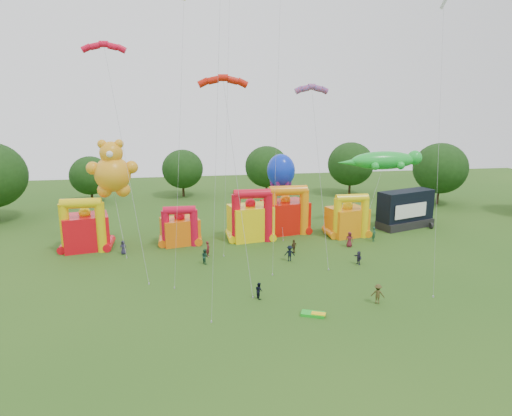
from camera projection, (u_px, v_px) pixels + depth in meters
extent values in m
plane|color=#244F16|center=(299.00, 341.00, 35.00)|extent=(160.00, 160.00, 0.00)
cylinder|color=#352314|center=(438.00, 194.00, 80.83)|extent=(0.44, 0.44, 3.72)
ellipsoid|color=#163510|center=(440.00, 168.00, 79.78)|extent=(9.30, 9.30, 8.89)
cylinder|color=#352314|center=(350.00, 186.00, 88.80)|extent=(0.44, 0.44, 3.51)
ellipsoid|color=#163510|center=(351.00, 164.00, 87.81)|extent=(8.77, 8.78, 8.39)
cylinder|color=#352314|center=(267.00, 187.00, 87.80)|extent=(0.44, 0.44, 3.30)
ellipsoid|color=#163510|center=(267.00, 167.00, 86.87)|extent=(8.25, 8.25, 7.88)
cylinder|color=#352314|center=(183.00, 189.00, 87.17)|extent=(0.44, 0.44, 3.09)
ellipsoid|color=#163510|center=(183.00, 169.00, 86.29)|extent=(7.73, 7.72, 7.38)
cylinder|color=#352314|center=(92.00, 195.00, 81.94)|extent=(0.44, 0.44, 2.88)
ellipsoid|color=#163510|center=(90.00, 175.00, 81.13)|extent=(7.20, 7.20, 6.88)
cube|color=red|center=(86.00, 232.00, 56.43)|extent=(6.02, 5.21, 4.28)
cylinder|color=yellow|center=(65.00, 229.00, 54.42)|extent=(1.16, 1.16, 6.11)
cylinder|color=yellow|center=(101.00, 227.00, 55.08)|extent=(1.16, 1.16, 6.11)
cylinder|color=yellow|center=(81.00, 203.00, 54.05)|extent=(4.69, 1.22, 1.22)
sphere|color=yellow|center=(85.00, 213.00, 55.87)|extent=(1.40, 1.40, 1.40)
cube|color=orange|center=(180.00, 231.00, 58.65)|extent=(5.22, 4.55, 3.28)
cylinder|color=red|center=(166.00, 229.00, 56.95)|extent=(0.99, 0.99, 4.69)
cylinder|color=red|center=(194.00, 228.00, 57.51)|extent=(0.99, 0.99, 4.69)
cylinder|color=red|center=(179.00, 210.00, 56.69)|extent=(4.02, 1.04, 1.04)
sphere|color=red|center=(180.00, 216.00, 58.20)|extent=(1.40, 1.40, 1.40)
cube|color=yellow|center=(250.00, 222.00, 60.55)|extent=(6.00, 5.14, 4.47)
cylinder|color=red|center=(236.00, 219.00, 58.51)|extent=(1.17, 1.17, 6.39)
cylinder|color=red|center=(268.00, 217.00, 59.18)|extent=(1.17, 1.17, 6.39)
cylinder|color=red|center=(252.00, 194.00, 58.11)|extent=(4.74, 1.23, 1.23)
sphere|color=red|center=(250.00, 204.00, 59.96)|extent=(1.40, 1.40, 1.40)
cube|color=red|center=(285.00, 216.00, 63.83)|extent=(6.59, 5.71, 4.34)
cylinder|color=orange|center=(272.00, 213.00, 61.66)|extent=(1.26, 1.26, 6.20)
cylinder|color=orange|center=(304.00, 212.00, 62.38)|extent=(1.26, 1.26, 6.20)
cylinder|color=orange|center=(288.00, 190.00, 61.31)|extent=(5.11, 1.33, 1.33)
sphere|color=orange|center=(285.00, 199.00, 63.26)|extent=(1.40, 1.40, 1.40)
cube|color=orange|center=(347.00, 221.00, 62.19)|extent=(5.63, 4.91, 3.81)
cylinder|color=yellow|center=(337.00, 219.00, 60.35)|extent=(1.07, 1.07, 5.45)
cylinder|color=yellow|center=(364.00, 218.00, 60.96)|extent=(1.07, 1.07, 5.45)
cylinder|color=yellow|center=(352.00, 198.00, 60.02)|extent=(4.33, 1.12, 1.12)
sphere|color=yellow|center=(348.00, 206.00, 61.69)|extent=(1.40, 1.40, 1.40)
cube|color=black|center=(405.00, 223.00, 66.28)|extent=(9.12, 5.72, 1.10)
cube|color=black|center=(406.00, 205.00, 65.85)|extent=(8.99, 5.32, 4.27)
cube|color=white|center=(411.00, 211.00, 64.37)|extent=(5.62, 1.92, 2.01)
cylinder|color=black|center=(387.00, 228.00, 64.53)|extent=(0.30, 0.90, 0.90)
cylinder|color=black|center=(431.00, 226.00, 65.63)|extent=(0.30, 0.90, 0.90)
sphere|color=orange|center=(113.00, 174.00, 55.95)|extent=(4.39, 4.39, 4.39)
sphere|color=orange|center=(111.00, 153.00, 55.35)|extent=(2.79, 2.79, 2.79)
sphere|color=orange|center=(102.00, 144.00, 54.94)|extent=(1.10, 1.10, 1.10)
sphere|color=orange|center=(119.00, 144.00, 55.26)|extent=(1.10, 1.10, 1.10)
sphere|color=orange|center=(93.00, 168.00, 55.40)|extent=(1.60, 1.60, 1.60)
sphere|color=orange|center=(132.00, 167.00, 56.14)|extent=(1.60, 1.60, 1.60)
sphere|color=orange|center=(105.00, 190.00, 56.23)|extent=(1.80, 1.80, 1.80)
sphere|color=orange|center=(123.00, 190.00, 56.59)|extent=(1.80, 1.80, 1.80)
sphere|color=white|center=(110.00, 154.00, 54.06)|extent=(0.80, 0.80, 0.80)
ellipsoid|color=green|center=(384.00, 160.00, 67.06)|extent=(10.03, 3.13, 2.66)
sphere|color=green|center=(415.00, 158.00, 67.79)|extent=(2.15, 2.15, 2.15)
cone|color=green|center=(351.00, 162.00, 66.29)|extent=(3.92, 1.57, 1.57)
sphere|color=green|center=(391.00, 163.00, 69.02)|extent=(1.18, 1.18, 1.18)
sphere|color=green|center=(401.00, 166.00, 66.01)|extent=(1.18, 1.18, 1.18)
sphere|color=green|center=(367.00, 163.00, 68.39)|extent=(1.18, 1.18, 1.18)
sphere|color=green|center=(375.00, 166.00, 65.38)|extent=(1.18, 1.18, 1.18)
ellipsoid|color=#0D2DCF|center=(281.00, 171.00, 65.06)|extent=(3.98, 3.98, 4.78)
cone|color=#591E8C|center=(290.00, 185.00, 65.77)|extent=(0.90, 0.90, 3.19)
cone|color=#591E8C|center=(283.00, 184.00, 66.74)|extent=(0.90, 0.90, 3.19)
cone|color=#591E8C|center=(275.00, 185.00, 66.53)|extent=(0.90, 0.90, 3.19)
cone|color=#591E8C|center=(272.00, 186.00, 65.35)|extent=(0.90, 0.90, 3.19)
cone|color=#591E8C|center=(278.00, 187.00, 64.38)|extent=(0.90, 0.90, 3.19)
cone|color=#591E8C|center=(287.00, 187.00, 64.59)|extent=(0.90, 0.90, 3.19)
cube|color=silver|center=(444.00, 2.00, 42.65)|extent=(1.02, 1.02, 1.10)
cube|color=green|center=(313.00, 314.00, 39.18)|extent=(2.23, 1.72, 0.24)
cube|color=yellow|center=(318.00, 314.00, 38.92)|extent=(1.34, 1.03, 0.10)
imported|color=#28253D|center=(123.00, 247.00, 54.63)|extent=(0.89, 0.65, 1.68)
imported|color=maroon|center=(208.00, 249.00, 53.70)|extent=(0.62, 0.79, 1.90)
imported|color=#1B4432|center=(205.00, 256.00, 51.40)|extent=(0.97, 1.05, 1.73)
imported|color=black|center=(290.00, 253.00, 52.22)|extent=(1.32, 0.92, 1.86)
imported|color=#46321C|center=(294.00, 246.00, 54.90)|extent=(1.05, 0.95, 1.72)
imported|color=#252036|center=(359.00, 258.00, 51.22)|extent=(0.68, 1.49, 1.55)
imported|color=maroon|center=(349.00, 239.00, 57.28)|extent=(1.12, 0.97, 1.94)
imported|color=#1C472C|center=(374.00, 234.00, 59.57)|extent=(0.80, 0.85, 1.94)
imported|color=black|center=(259.00, 291.00, 42.38)|extent=(0.80, 0.91, 1.57)
imported|color=#443C1B|center=(378.00, 294.00, 41.29)|extent=(1.38, 1.15, 1.86)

